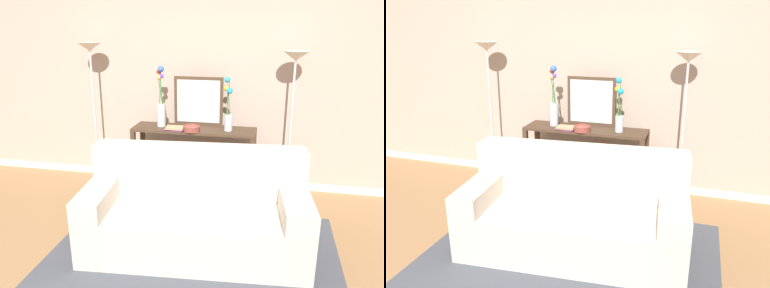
% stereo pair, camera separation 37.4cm
% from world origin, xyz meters
% --- Properties ---
extents(back_wall, '(12.00, 0.15, 2.65)m').
position_xyz_m(back_wall, '(0.00, 2.27, 1.32)').
color(back_wall, white).
rests_on(back_wall, ground).
extents(area_rug, '(2.48, 1.82, 0.01)m').
position_xyz_m(area_rug, '(0.23, 0.58, 0.01)').
color(area_rug, '#474C56').
rests_on(area_rug, ground).
extents(couch, '(1.97, 1.01, 0.88)m').
position_xyz_m(couch, '(0.23, 0.74, 0.32)').
color(couch, beige).
rests_on(couch, ground).
extents(console_table, '(1.39, 0.38, 0.80)m').
position_xyz_m(console_table, '(-0.02, 1.86, 0.56)').
color(console_table, '#473323').
rests_on(console_table, ground).
extents(floor_lamp_left, '(0.28, 0.28, 1.72)m').
position_xyz_m(floor_lamp_left, '(-1.24, 1.90, 1.35)').
color(floor_lamp_left, silver).
rests_on(floor_lamp_left, ground).
extents(floor_lamp_right, '(0.28, 0.28, 1.66)m').
position_xyz_m(floor_lamp_right, '(1.03, 1.90, 1.31)').
color(floor_lamp_right, silver).
rests_on(floor_lamp_right, ground).
extents(wall_mirror, '(0.56, 0.02, 0.56)m').
position_xyz_m(wall_mirror, '(0.00, 2.01, 1.07)').
color(wall_mirror, '#473323').
rests_on(wall_mirror, console_table).
extents(vase_tall_flowers, '(0.10, 0.12, 0.69)m').
position_xyz_m(vase_tall_flowers, '(-0.40, 1.87, 1.05)').
color(vase_tall_flowers, silver).
rests_on(vase_tall_flowers, console_table).
extents(vase_short_flowers, '(0.10, 0.12, 0.59)m').
position_xyz_m(vase_short_flowers, '(0.36, 1.84, 1.02)').
color(vase_short_flowers, silver).
rests_on(vase_short_flowers, console_table).
extents(fruit_bowl, '(0.19, 0.19, 0.06)m').
position_xyz_m(fruit_bowl, '(-0.02, 1.74, 0.83)').
color(fruit_bowl, brown).
rests_on(fruit_bowl, console_table).
extents(book_stack, '(0.23, 0.17, 0.04)m').
position_xyz_m(book_stack, '(-0.21, 1.74, 0.81)').
color(book_stack, '#6B3360').
rests_on(book_stack, console_table).
extents(book_row_under_console, '(0.35, 0.18, 0.12)m').
position_xyz_m(book_row_under_console, '(-0.41, 1.86, 0.05)').
color(book_row_under_console, tan).
rests_on(book_row_under_console, ground).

